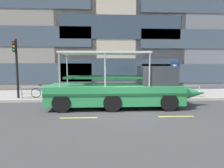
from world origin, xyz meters
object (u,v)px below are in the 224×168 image
object	(u,v)px
parking_sign	(174,73)
pedestrian_near_bow	(163,81)
traffic_light_pole	(16,63)
leaned_bicycle	(43,93)
duck_tour_boat	(124,90)

from	to	relation	value
parking_sign	pedestrian_near_bow	size ratio (longest dim) A/B	1.45
traffic_light_pole	pedestrian_near_bow	distance (m)	11.02
leaned_bicycle	pedestrian_near_bow	bearing A→B (deg)	7.28
leaned_bicycle	parking_sign	bearing A→B (deg)	0.99
duck_tour_boat	pedestrian_near_bow	world-z (taller)	duck_tour_boat
leaned_bicycle	pedestrian_near_bow	world-z (taller)	pedestrian_near_bow
parking_sign	leaned_bicycle	xyz separation A→B (m)	(-9.59, -0.17, -1.37)
traffic_light_pole	parking_sign	bearing A→B (deg)	1.20
parking_sign	traffic_light_pole	bearing A→B (deg)	-178.80
traffic_light_pole	parking_sign	world-z (taller)	traffic_light_pole
pedestrian_near_bow	traffic_light_pole	bearing A→B (deg)	-173.51
traffic_light_pole	leaned_bicycle	distance (m)	2.76
traffic_light_pole	duck_tour_boat	distance (m)	7.82
duck_tour_boat	pedestrian_near_bow	size ratio (longest dim) A/B	5.48
traffic_light_pole	pedestrian_near_bow	xyz separation A→B (m)	(10.85, 1.24, -1.44)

